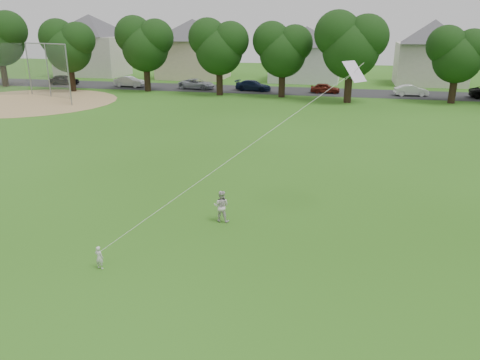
% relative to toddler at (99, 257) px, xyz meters
% --- Properties ---
extents(ground, '(160.00, 160.00, 0.00)m').
position_rel_toddler_xyz_m(ground, '(1.53, 1.35, -0.41)').
color(ground, '#2C5D15').
rests_on(ground, ground).
extents(street, '(90.00, 7.00, 0.01)m').
position_rel_toddler_xyz_m(street, '(1.53, 43.35, -0.40)').
color(street, '#2D2D30').
rests_on(street, ground).
extents(dirt_infield, '(18.00, 18.00, 0.02)m').
position_rel_toddler_xyz_m(dirt_infield, '(-24.47, 29.35, -0.40)').
color(dirt_infield, '#9E7F51').
rests_on(dirt_infield, ground).
extents(toddler, '(0.32, 0.24, 0.81)m').
position_rel_toddler_xyz_m(toddler, '(0.00, 0.00, 0.00)').
color(toddler, silver).
rests_on(toddler, ground).
extents(older_boy, '(0.65, 0.51, 1.33)m').
position_rel_toddler_xyz_m(older_boy, '(2.90, 4.66, 0.26)').
color(older_boy, silver).
rests_on(older_boy, ground).
extents(kite, '(4.46, 4.02, 11.63)m').
position_rel_toddler_xyz_m(kite, '(3.88, 3.41, 2.85)').
color(kite, white).
rests_on(kite, ground).
extents(baseball_backstop, '(12.05, 5.51, 5.58)m').
position_rel_toddler_xyz_m(baseball_backstop, '(-24.27, 32.33, 2.38)').
color(baseball_backstop, gray).
rests_on(baseball_backstop, ground).
extents(tree_row, '(82.50, 8.63, 9.76)m').
position_rel_toddler_xyz_m(tree_row, '(4.53, 37.94, 5.49)').
color(tree_row, black).
rests_on(tree_row, ground).
extents(parked_cars, '(64.79, 2.52, 1.29)m').
position_rel_toddler_xyz_m(parked_cars, '(3.11, 42.35, 0.22)').
color(parked_cars, black).
rests_on(parked_cars, ground).
extents(house_row, '(77.58, 13.71, 10.38)m').
position_rel_toddler_xyz_m(house_row, '(0.88, 53.35, 4.61)').
color(house_row, beige).
rests_on(house_row, ground).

